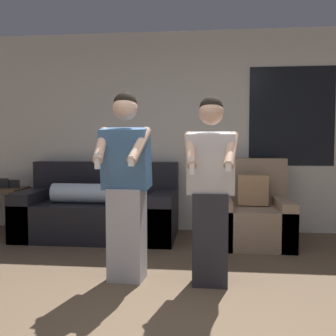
# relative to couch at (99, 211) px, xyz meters

# --- Properties ---
(wall_back) EXTENTS (6.82, 0.07, 2.70)m
(wall_back) POSITION_rel_couch_xyz_m (1.18, 0.52, 1.03)
(wall_back) COLOR beige
(wall_back) RESTS_ON ground_plane
(couch) EXTENTS (1.96, 0.97, 0.95)m
(couch) POSITION_rel_couch_xyz_m (0.00, 0.00, 0.00)
(couch) COLOR black
(couch) RESTS_ON ground_plane
(armchair) EXTENTS (0.87, 0.89, 1.01)m
(armchair) POSITION_rel_couch_xyz_m (1.92, -0.11, -0.00)
(armchair) COLOR #937A60
(armchair) RESTS_ON ground_plane
(side_table) EXTENTS (0.54, 0.50, 0.74)m
(side_table) POSITION_rel_couch_xyz_m (-1.40, 0.21, 0.18)
(side_table) COLOR brown
(side_table) RESTS_ON ground_plane
(person_left) EXTENTS (0.47, 0.51, 1.64)m
(person_left) POSITION_rel_couch_xyz_m (0.69, -1.54, 0.50)
(person_left) COLOR #B2B2B7
(person_left) RESTS_ON ground_plane
(person_right) EXTENTS (0.46, 0.48, 1.59)m
(person_right) POSITION_rel_couch_xyz_m (1.42, -1.58, 0.48)
(person_right) COLOR #28282D
(person_right) RESTS_ON ground_plane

